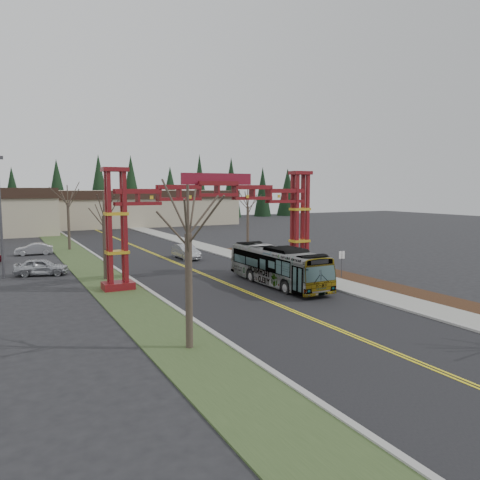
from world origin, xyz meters
TOP-DOWN VIEW (x-y plane):
  - ground at (0.00, 0.00)m, footprint 200.00×200.00m
  - road at (0.00, 25.00)m, footprint 12.00×110.00m
  - lane_line_left at (-0.12, 25.00)m, footprint 0.12×100.00m
  - lane_line_right at (0.12, 25.00)m, footprint 0.12×100.00m
  - curb_right at (6.15, 25.00)m, footprint 0.30×110.00m
  - sidewalk_right at (7.60, 25.00)m, footprint 2.60×110.00m
  - landscape_strip at (10.20, 10.00)m, footprint 2.60×50.00m
  - grass_median at (-8.00, 25.00)m, footprint 4.00×110.00m
  - curb_left at (-6.15, 25.00)m, footprint 0.30×110.00m
  - gateway_arch at (0.00, 18.00)m, footprint 18.20×1.60m
  - retail_building_east at (10.00, 79.95)m, footprint 38.00×20.30m
  - conifer_treeline at (0.25, 92.00)m, footprint 116.10×5.60m
  - transit_bus at (3.23, 14.00)m, footprint 2.63×10.85m
  - silver_sedan at (1.91, 30.00)m, footprint 1.71×4.66m
  - parked_car_near_a at (-12.44, 26.87)m, footprint 4.67×2.92m
  - parked_car_far_a at (-12.12, 40.65)m, footprint 4.05×1.64m
  - bare_tree_median_near at (-8.00, 3.78)m, footprint 3.36×3.36m
  - bare_tree_median_mid at (-8.00, 22.38)m, footprint 2.94×2.94m
  - bare_tree_median_far at (-8.00, 43.17)m, footprint 3.19×3.19m
  - bare_tree_right_far at (10.00, 31.27)m, footprint 2.95×2.95m
  - light_pole_near at (-15.35, 26.90)m, footprint 0.87×0.43m
  - street_sign at (9.34, 13.86)m, footprint 0.52×0.11m
  - barrel_south at (9.70, 17.34)m, footprint 0.50×0.50m
  - barrel_mid at (8.88, 20.94)m, footprint 0.50×0.50m
  - barrel_north at (9.32, 22.16)m, footprint 0.56×0.56m

SIDE VIEW (x-z plane):
  - ground at x=0.00m, z-range 0.00..0.00m
  - road at x=0.00m, z-range 0.00..0.02m
  - lane_line_left at x=-0.12m, z-range 0.02..0.03m
  - lane_line_right at x=0.12m, z-range 0.02..0.03m
  - grass_median at x=-8.00m, z-range 0.00..0.08m
  - landscape_strip at x=10.20m, z-range 0.00..0.12m
  - curb_right at x=6.15m, z-range 0.00..0.15m
  - curb_left at x=-6.15m, z-range 0.00..0.15m
  - sidewalk_right at x=7.60m, z-range 0.01..0.15m
  - barrel_south at x=9.70m, z-range 0.00..0.92m
  - barrel_mid at x=8.88m, z-range 0.00..0.93m
  - barrel_north at x=9.32m, z-range 0.00..1.04m
  - parked_car_far_a at x=-12.12m, z-range 0.00..1.31m
  - parked_car_near_a at x=-12.44m, z-range 0.00..1.48m
  - silver_sedan at x=1.91m, z-range 0.00..1.52m
  - transit_bus at x=3.23m, z-range 0.00..3.02m
  - street_sign at x=9.34m, z-range 0.50..2.79m
  - retail_building_east at x=10.00m, z-range 0.01..7.01m
  - bare_tree_median_mid at x=-8.00m, z-range 1.60..8.75m
  - bare_tree_right_far at x=10.00m, z-range 1.66..8.95m
  - bare_tree_median_near at x=-8.00m, z-range 1.54..9.13m
  - bare_tree_median_far at x=-8.00m, z-range 1.76..9.58m
  - light_pole_near at x=-15.35m, z-range 0.79..10.80m
  - gateway_arch at x=0.00m, z-range 1.53..10.43m
  - conifer_treeline at x=0.25m, z-range -0.01..12.99m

